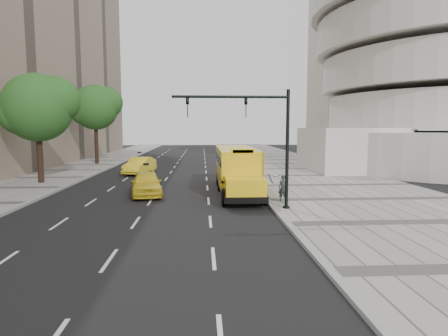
{
  "coord_description": "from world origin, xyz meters",
  "views": [
    {
      "loc": [
        2.14,
        -27.34,
        4.42
      ],
      "look_at": [
        3.5,
        -4.0,
        1.9
      ],
      "focal_mm": 30.0,
      "sensor_mm": 36.0,
      "label": 1
    }
  ],
  "objects": [
    {
      "name": "pedestrian",
      "position": [
        6.79,
        -6.29,
        0.94
      ],
      "size": [
        0.68,
        0.58,
        1.58
      ],
      "primitive_type": "imported",
      "rotation": [
        0.0,
        0.0,
        -0.42
      ],
      "color": "#2D2E34",
      "rests_on": "sidewalk_museum"
    },
    {
      "name": "curb_museum",
      "position": [
        6.0,
        0.0,
        0.07
      ],
      "size": [
        0.3,
        140.0,
        0.15
      ],
      "primitive_type": "cube",
      "color": "gray",
      "rests_on": "ground"
    },
    {
      "name": "sidewalk_museum",
      "position": [
        12.0,
        0.0,
        0.07
      ],
      "size": [
        12.0,
        140.0,
        0.15
      ],
      "primitive_type": "cube",
      "color": "gray",
      "rests_on": "ground"
    },
    {
      "name": "tree_c",
      "position": [
        -10.4,
        18.2,
        6.86
      ],
      "size": [
        5.97,
        5.31,
        9.48
      ],
      "color": "black",
      "rests_on": "ground"
    },
    {
      "name": "traffic_signal",
      "position": [
        5.19,
        -7.95,
        4.09
      ],
      "size": [
        6.18,
        0.36,
        6.4
      ],
      "color": "black",
      "rests_on": "ground"
    },
    {
      "name": "ground",
      "position": [
        0.0,
        0.0,
        0.0
      ],
      "size": [
        140.0,
        140.0,
        0.0
      ],
      "primitive_type": "plane",
      "color": "black",
      "rests_on": "ground"
    },
    {
      "name": "taxi_far",
      "position": [
        -3.88,
        8.81,
        0.8
      ],
      "size": [
        2.7,
        5.12,
        1.6
      ],
      "primitive_type": "imported",
      "rotation": [
        0.0,
        0.0,
        -0.22
      ],
      "color": "yellow",
      "rests_on": "ground"
    },
    {
      "name": "sidewalk_far",
      "position": [
        -11.0,
        0.0,
        0.07
      ],
      "size": [
        6.0,
        140.0,
        0.15
      ],
      "primitive_type": "cube",
      "color": "gray",
      "rests_on": "ground"
    },
    {
      "name": "curb_far",
      "position": [
        -8.0,
        0.0,
        0.07
      ],
      "size": [
        0.3,
        140.0,
        0.15
      ],
      "primitive_type": "cube",
      "color": "gray",
      "rests_on": "ground"
    },
    {
      "name": "school_bus",
      "position": [
        4.5,
        -1.59,
        1.76
      ],
      "size": [
        2.96,
        11.56,
        3.19
      ],
      "color": "yellow",
      "rests_on": "ground"
    },
    {
      "name": "taxi_near",
      "position": [
        -1.53,
        -2.85,
        0.8
      ],
      "size": [
        2.64,
        4.93,
        1.59
      ],
      "primitive_type": "imported",
      "rotation": [
        0.0,
        0.0,
        0.17
      ],
      "color": "yellow",
      "rests_on": "ground"
    },
    {
      "name": "guggenheim",
      "position": [
        29.37,
        18.51,
        13.58
      ],
      "size": [
        33.2,
        42.2,
        35.0
      ],
      "color": "silver",
      "rests_on": "ground"
    },
    {
      "name": "tree_b",
      "position": [
        -10.4,
        2.5,
        6.01
      ],
      "size": [
        5.88,
        5.23,
        8.58
      ],
      "color": "black",
      "rests_on": "ground"
    }
  ]
}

